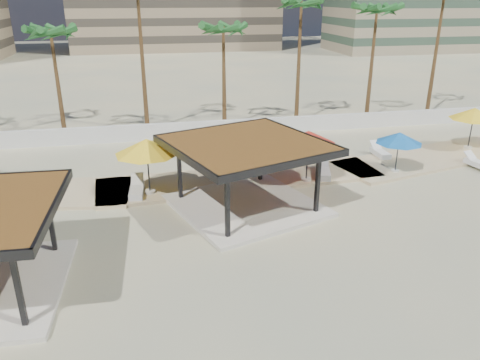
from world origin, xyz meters
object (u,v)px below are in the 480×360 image
object	(u,v)px
lounger_b	(323,171)
lounger_c	(478,163)
umbrella_c	(308,138)
pavilion_central	(246,169)
lounger_a	(137,190)
lounger_d	(380,152)

from	to	relation	value
lounger_b	lounger_c	bearing A→B (deg)	-75.72
lounger_c	umbrella_c	bearing A→B (deg)	80.38
pavilion_central	lounger_a	world-z (taller)	pavilion_central
lounger_b	lounger_d	size ratio (longest dim) A/B	1.20
lounger_c	lounger_d	xyz separation A→B (m)	(-4.80, 3.10, 0.01)
umbrella_c	lounger_d	xyz separation A→B (m)	(6.11, 3.24, -2.27)
lounger_c	lounger_b	bearing A→B (deg)	76.75
umbrella_c	lounger_d	distance (m)	7.28
lounger_a	lounger_d	bearing A→B (deg)	-74.01
pavilion_central	lounger_b	xyz separation A→B (m)	(5.18, 3.04, -1.64)
umbrella_c	lounger_a	size ratio (longest dim) A/B	1.68
pavilion_central	umbrella_c	bearing A→B (deg)	12.09
lounger_a	lounger_d	world-z (taller)	lounger_a
lounger_a	umbrella_c	bearing A→B (deg)	-86.05
lounger_a	lounger_d	xyz separation A→B (m)	(15.33, 3.19, -0.01)
pavilion_central	umbrella_c	xyz separation A→B (m)	(3.95, 2.41, 0.60)
lounger_b	pavilion_central	bearing A→B (deg)	137.62
pavilion_central	lounger_d	distance (m)	11.66
lounger_a	lounger_c	size ratio (longest dim) A/B	1.08
umbrella_c	lounger_c	distance (m)	11.14
umbrella_c	lounger_a	xyz separation A→B (m)	(-9.22, 0.05, -2.26)
pavilion_central	lounger_a	xyz separation A→B (m)	(-5.27, 2.46, -1.66)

